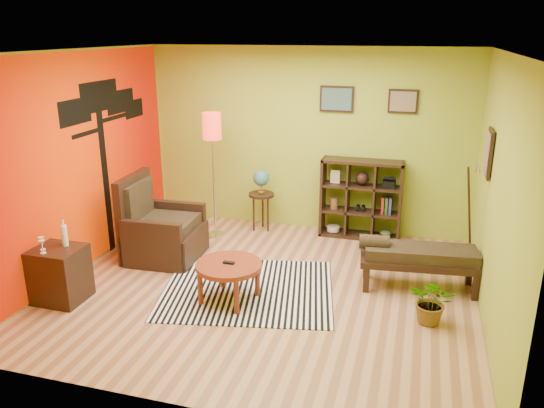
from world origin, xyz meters
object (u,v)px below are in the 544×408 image
(floor_lamp, at_px, (212,138))
(potted_plant, at_px, (432,306))
(side_cabinet, at_px, (60,274))
(coffee_table, at_px, (229,269))
(globe_table, at_px, (261,185))
(cube_shelf, at_px, (362,199))
(armchair, at_px, (160,233))
(bench, at_px, (417,256))

(floor_lamp, distance_m, potted_plant, 3.86)
(potted_plant, bearing_deg, side_cabinet, -171.30)
(coffee_table, bearing_deg, globe_table, 97.76)
(floor_lamp, distance_m, cube_shelf, 2.40)
(armchair, xyz_separation_m, globe_table, (1.04, 1.39, 0.39))
(coffee_table, xyz_separation_m, potted_plant, (2.27, 0.11, -0.20))
(armchair, relative_size, bench, 0.78)
(globe_table, relative_size, cube_shelf, 0.81)
(coffee_table, relative_size, armchair, 0.66)
(side_cabinet, bearing_deg, coffee_table, 15.45)
(armchair, distance_m, potted_plant, 3.72)
(side_cabinet, xyz_separation_m, cube_shelf, (3.11, 2.96, 0.27))
(potted_plant, bearing_deg, floor_lamp, 151.33)
(floor_lamp, height_order, cube_shelf, floor_lamp)
(armchair, xyz_separation_m, side_cabinet, (-0.53, -1.45, -0.02))
(side_cabinet, relative_size, potted_plant, 1.84)
(globe_table, xyz_separation_m, potted_plant, (2.58, -2.20, -0.53))
(globe_table, height_order, bench, globe_table)
(floor_lamp, relative_size, globe_table, 1.94)
(armchair, xyz_separation_m, cube_shelf, (2.58, 1.51, 0.25))
(cube_shelf, bearing_deg, armchair, -149.64)
(armchair, height_order, side_cabinet, armchair)
(armchair, xyz_separation_m, bench, (3.43, -0.00, 0.07))
(globe_table, xyz_separation_m, cube_shelf, (1.54, 0.13, -0.14))
(side_cabinet, bearing_deg, globe_table, 60.93)
(coffee_table, height_order, armchair, armchair)
(globe_table, bearing_deg, side_cabinet, -119.07)
(coffee_table, relative_size, bench, 0.52)
(side_cabinet, distance_m, globe_table, 3.27)
(coffee_table, xyz_separation_m, armchair, (-1.36, 0.93, -0.05))
(cube_shelf, relative_size, potted_plant, 2.29)
(coffee_table, relative_size, potted_plant, 1.46)
(coffee_table, distance_m, floor_lamp, 2.35)
(side_cabinet, relative_size, globe_table, 0.99)
(armchair, bearing_deg, side_cabinet, -110.21)
(potted_plant, bearing_deg, globe_table, 139.63)
(globe_table, bearing_deg, coffee_table, -82.24)
(cube_shelf, bearing_deg, globe_table, -175.34)
(bench, bearing_deg, globe_table, 149.80)
(globe_table, bearing_deg, armchair, -126.94)
(globe_table, height_order, cube_shelf, cube_shelf)
(coffee_table, height_order, cube_shelf, cube_shelf)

